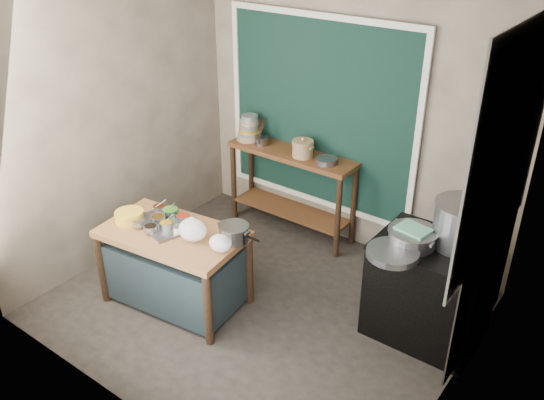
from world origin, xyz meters
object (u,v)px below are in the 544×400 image
Objects in this scene: utensil_cup at (261,141)px; stock_pot at (462,225)px; stove_block at (429,292)px; ceramic_crock at (303,149)px; prep_table at (175,267)px; saucepan at (234,233)px; steamer at (412,237)px; yellow_basin at (129,216)px; condiment_tray at (165,223)px; back_counter at (291,192)px.

stock_pot is at bearing -13.33° from utensil_cup.
ceramic_crock is at bearing 158.29° from stove_block.
ceramic_crock is 1.97m from stock_pot.
stove_block is at bearing 18.56° from prep_table.
saucepan is 1.46m from steamer.
ceramic_crock is 0.57× the size of steamer.
saucepan reaches higher than yellow_basin.
stock_pot is (2.56, 1.16, 0.27)m from yellow_basin.
stock_pot is 0.39m from steamer.
condiment_tray is 0.69m from saucepan.
yellow_basin is at bearing -111.46° from ceramic_crock.
stock_pot reaches higher than utensil_cup.
ceramic_crock is at bearing 0.60° from utensil_cup.
steamer is (1.97, 0.80, 0.18)m from condiment_tray.
ceramic_crock is (0.16, -0.04, 0.55)m from back_counter.
ceramic_crock is (0.26, 1.64, 0.65)m from prep_table.
stock_pot reaches higher than saucepan.
back_counter is at bearing 154.46° from steamer.
utensil_cup is (-0.28, 1.64, 0.62)m from prep_table.
prep_table is at bearing 12.85° from yellow_basin.
utensil_cup is at bearing 166.67° from stock_pot.
utensil_cup is at bearing 117.99° from saucepan.
utensil_cup is at bearing 163.16° from stove_block.
prep_table is 2.63× the size of stock_pot.
steamer reaches higher than back_counter.
condiment_tray is 2.14m from steamer.
back_counter is at bearing 73.42° from yellow_basin.
back_counter is 1.61× the size of stove_block.
stock_pot reaches higher than ceramic_crock.
prep_table is at bearing -18.60° from condiment_tray.
stock_pot reaches higher than yellow_basin.
utensil_cup is (-0.14, 1.59, 0.24)m from condiment_tray.
ceramic_crock is (0.53, 0.01, 0.03)m from utensil_cup.
condiment_tray is at bearing 154.60° from prep_table.
back_counter is 2.04m from stove_block.
condiment_tray is at bearing -85.01° from utensil_cup.
stove_block is 0.55m from steamer.
stove_block is at bearing -139.12° from stock_pot.
yellow_basin is at bearing -157.30° from steamer.
prep_table is 3.10× the size of steamer.
utensil_cup is 0.53m from ceramic_crock.
back_counter is 5.47× the size of saucepan.
condiment_tray is 3.35× the size of utensil_cup.
ceramic_crock is 1.77m from steamer.
prep_table is 1.68m from back_counter.
stove_block is 1.70× the size of condiment_tray.
stock_pot is at bearing 40.88° from stove_block.
saucepan reaches higher than prep_table.
saucepan reaches higher than condiment_tray.
steamer is (1.31, 0.64, 0.12)m from saucepan.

